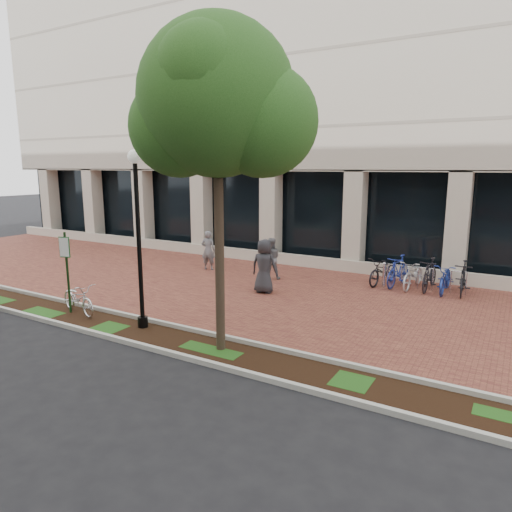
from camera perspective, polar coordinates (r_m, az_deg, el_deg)
The scene contains 15 objects.
ground at distance 16.44m, azimuth -0.20°, elevation -4.27°, with size 120.00×120.00×0.00m, color black.
brick_plaza at distance 16.44m, azimuth -0.20°, elevation -4.25°, with size 40.00×9.00×0.01m, color brown.
planting_strip at distance 12.43m, azimuth -12.78°, elevation -9.68°, with size 40.00×1.50×0.01m, color black.
curb_plaza_side at distance 12.93m, azimuth -10.50°, elevation -8.50°, with size 40.00×0.12×0.12m, color #BABAB0.
curb_street_side at distance 11.92m, azimuth -15.29°, elevation -10.45°, with size 40.00×0.12×0.12m, color #BABAB0.
near_office_building at distance 26.06m, azimuth 12.64°, elevation 23.47°, with size 40.00×12.12×16.00m.
parking_sign at distance 14.66m, azimuth -22.62°, elevation -0.73°, with size 0.34×0.07×2.47m.
lamppost at distance 12.49m, azimuth -14.50°, elevation 3.10°, with size 0.36×0.36×4.79m.
street_tree at distance 10.54m, azimuth -4.52°, elevation 17.92°, with size 4.16×3.47×7.57m.
locked_bicycle at distance 14.75m, azimuth -21.31°, elevation -4.94°, with size 0.63×1.81×0.95m, color silver.
pedestrian_left at distance 19.58m, azimuth -5.99°, elevation 0.71°, with size 0.62×0.41×1.69m, color slate.
pedestrian_mid at distance 17.86m, azimuth 1.84°, elevation -0.32°, with size 0.80×0.62×1.64m, color slate.
pedestrian_right at distance 15.88m, azimuth 1.02°, elevation -1.28°, with size 0.93×0.61×1.91m, color #2A2A2F.
bollard at distance 17.31m, azimuth 15.70°, elevation -2.25°, with size 0.12×0.12×0.95m.
bike_rack_cluster at distance 17.46m, azimuth 19.91°, elevation -2.18°, with size 3.62×2.09×1.16m.
Camera 1 is at (8.06, -13.65, 4.36)m, focal length 32.00 mm.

